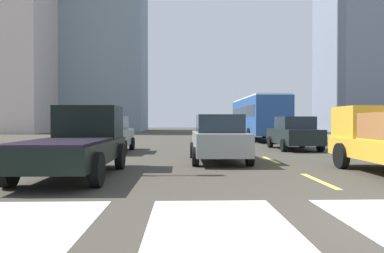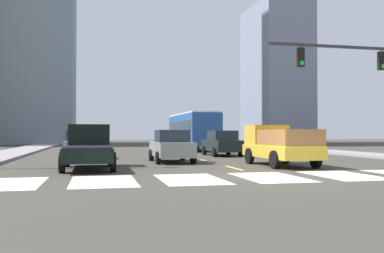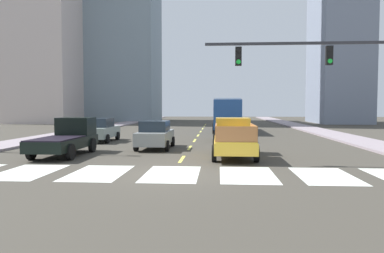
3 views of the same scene
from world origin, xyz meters
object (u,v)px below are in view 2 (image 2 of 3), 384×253
Objects in this scene: sedan_far at (81,144)px; sedan_near_right at (222,143)px; pickup_stakebed at (277,146)px; city_bus at (193,129)px; sedan_near_left at (171,146)px; pickup_dark at (89,147)px.

sedan_far is 1.00× the size of sedan_near_right.
city_bus is (0.05, 18.65, 1.02)m from pickup_stakebed.
sedan_near_left is 1.00× the size of sedan_far.
pickup_dark reaches higher than sedan_near_left.
pickup_stakebed is at bearing -91.22° from city_bus.
pickup_stakebed and pickup_dark have the same top height.
sedan_near_left is (-4.64, 3.15, -0.08)m from pickup_stakebed.
sedan_near_right is (8.74, 8.62, -0.06)m from pickup_dark.
pickup_stakebed is at bearing -86.91° from sedan_near_right.
pickup_dark is 12.28m from sedan_near_right.
pickup_stakebed is 0.48× the size of city_bus.
sedan_far is (-9.47, 7.49, -0.08)m from pickup_stakebed.
sedan_far is 9.42m from sedan_near_right.
pickup_stakebed is 8.73m from sedan_near_right.
sedan_far and sedan_near_right have the same top height.
pickup_stakebed is 12.07m from sedan_far.
sedan_near_left is (4.24, 3.05, -0.06)m from pickup_dark.
pickup_dark is at bearing -146.37° from sedan_near_left.
sedan_near_right is (-0.13, 8.73, -0.08)m from pickup_stakebed.
pickup_stakebed is 5.61m from sedan_near_left.
sedan_far is at bearing 136.06° from sedan_near_left.
city_bus reaches higher than sedan_near_right.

